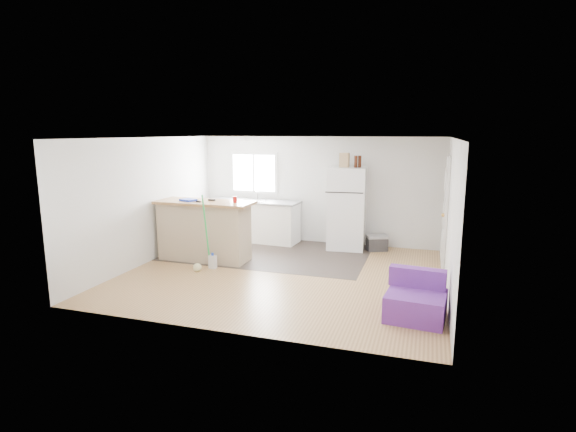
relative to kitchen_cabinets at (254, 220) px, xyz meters
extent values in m
cube|color=olive|center=(1.42, -2.17, -0.49)|extent=(5.50, 5.00, 0.01)
cube|color=white|center=(1.42, -2.17, 1.92)|extent=(5.50, 5.00, 0.01)
cube|color=silver|center=(1.42, 0.33, 0.72)|extent=(5.50, 0.01, 2.40)
cube|color=silver|center=(1.42, -4.67, 0.72)|extent=(5.50, 0.01, 2.40)
cube|color=silver|center=(-1.33, -2.17, 0.72)|extent=(0.01, 5.00, 2.40)
cube|color=silver|center=(4.17, -2.17, 0.72)|extent=(0.01, 5.00, 2.40)
cube|color=#312825|center=(0.70, -0.92, -0.48)|extent=(4.05, 2.50, 0.00)
cube|color=white|center=(-0.13, 0.32, 1.07)|extent=(1.18, 0.04, 0.98)
cube|color=white|center=(-0.13, 0.30, 1.07)|extent=(1.05, 0.01, 0.85)
cube|color=white|center=(-0.13, 0.29, 1.07)|extent=(0.03, 0.02, 0.85)
cube|color=white|center=(4.14, -0.62, 0.53)|extent=(0.05, 0.82, 2.03)
cube|color=white|center=(4.15, -0.62, 0.54)|extent=(0.03, 0.92, 2.10)
sphere|color=gold|center=(4.10, -0.94, 0.52)|extent=(0.07, 0.07, 0.07)
cylinder|color=white|center=(0.22, -0.97, 1.88)|extent=(0.30, 0.30, 0.07)
cube|color=white|center=(0.00, 0.00, -0.03)|extent=(2.10, 0.76, 0.91)
cube|color=slate|center=(0.00, 0.00, 0.44)|extent=(2.16, 0.81, 0.04)
cube|color=silver|center=(0.00, -0.03, 0.44)|extent=(0.60, 0.47, 0.06)
cube|color=tan|center=(-0.35, -1.78, 0.08)|extent=(1.75, 0.63, 1.13)
cube|color=#A36E45|center=(-0.31, -1.78, 0.67)|extent=(1.92, 0.74, 0.05)
cube|color=white|center=(2.16, -0.05, 0.40)|extent=(0.84, 0.79, 1.76)
cube|color=black|center=(2.16, -0.42, 0.79)|extent=(0.78, 0.07, 0.02)
cube|color=silver|center=(1.85, -0.43, 1.02)|extent=(0.03, 0.02, 0.32)
cube|color=silver|center=(1.85, -0.43, 0.24)|extent=(0.03, 0.02, 0.62)
cube|color=#313134|center=(2.83, -0.05, -0.34)|extent=(0.49, 0.42, 0.28)
cube|color=gray|center=(2.83, -0.05, -0.18)|extent=(0.52, 0.44, 0.06)
cube|color=#692F99|center=(3.74, -3.50, -0.30)|extent=(0.84, 0.80, 0.36)
cube|color=#692F99|center=(3.74, -3.23, 0.02)|extent=(0.78, 0.26, 0.27)
cube|color=silver|center=(0.06, -2.27, -0.36)|extent=(0.14, 0.11, 0.25)
cylinder|color=#1B3DC1|center=(0.06, -2.27, -0.21)|extent=(0.05, 0.05, 0.05)
cylinder|color=green|center=(0.01, -2.37, 0.25)|extent=(0.10, 0.37, 1.37)
sphere|color=beige|center=(-0.12, -2.51, -0.42)|extent=(0.16, 0.16, 0.16)
cylinder|color=#BC0E0B|center=(0.32, -1.77, 0.75)|extent=(0.09, 0.09, 0.12)
cube|color=#1531C8|center=(-0.64, -1.84, 0.71)|extent=(0.36, 0.31, 0.04)
cube|color=black|center=(-0.21, -1.69, 0.71)|extent=(0.14, 0.07, 0.03)
cube|color=black|center=(-0.37, -1.93, 0.71)|extent=(0.11, 0.07, 0.03)
cube|color=tan|center=(2.09, -0.07, 1.43)|extent=(0.21, 0.12, 0.30)
cylinder|color=#351509|center=(2.33, -0.10, 1.41)|extent=(0.09, 0.09, 0.25)
cylinder|color=#351509|center=(2.41, -0.06, 1.41)|extent=(0.08, 0.08, 0.25)
camera|label=1|loc=(3.82, -9.50, 2.02)|focal=28.00mm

